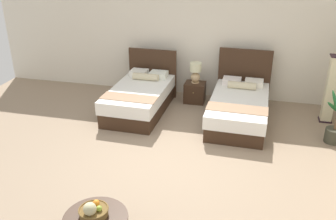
{
  "coord_description": "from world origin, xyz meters",
  "views": [
    {
      "loc": [
        1.27,
        -5.2,
        3.43
      ],
      "look_at": [
        -0.11,
        0.55,
        0.72
      ],
      "focal_mm": 39.37,
      "sensor_mm": 36.0,
      "label": 1
    }
  ],
  "objects_px": {
    "bed_near_window": "(140,97)",
    "potted_palm": "(335,128)",
    "fruit_bowl": "(93,211)",
    "table_lamp": "(196,72)",
    "bed_near_corner": "(239,107)",
    "nightstand": "(195,92)",
    "floor_lamp_corner": "(331,89)"
  },
  "relations": [
    {
      "from": "bed_near_window",
      "to": "table_lamp",
      "type": "bearing_deg",
      "value": 35.97
    },
    {
      "from": "table_lamp",
      "to": "fruit_bowl",
      "type": "xyz_separation_m",
      "value": [
        -0.43,
        -4.71,
        -0.22
      ]
    },
    {
      "from": "nightstand",
      "to": "potted_palm",
      "type": "xyz_separation_m",
      "value": [
        2.84,
        -1.27,
        0.05
      ]
    },
    {
      "from": "bed_near_corner",
      "to": "fruit_bowl",
      "type": "xyz_separation_m",
      "value": [
        -1.49,
        -3.94,
        0.21
      ]
    },
    {
      "from": "bed_near_corner",
      "to": "potted_palm",
      "type": "relative_size",
      "value": 2.27
    },
    {
      "from": "floor_lamp_corner",
      "to": "bed_near_window",
      "type": "bearing_deg",
      "value": -173.88
    },
    {
      "from": "table_lamp",
      "to": "bed_near_corner",
      "type": "bearing_deg",
      "value": -36.17
    },
    {
      "from": "bed_near_window",
      "to": "floor_lamp_corner",
      "type": "distance_m",
      "value": 3.96
    },
    {
      "from": "bed_near_window",
      "to": "bed_near_corner",
      "type": "bearing_deg",
      "value": 0.33
    },
    {
      "from": "floor_lamp_corner",
      "to": "fruit_bowl",
      "type": "bearing_deg",
      "value": -126.91
    },
    {
      "from": "bed_near_window",
      "to": "potted_palm",
      "type": "distance_m",
      "value": 3.96
    },
    {
      "from": "bed_near_window",
      "to": "nightstand",
      "type": "distance_m",
      "value": 1.33
    },
    {
      "from": "nightstand",
      "to": "table_lamp",
      "type": "distance_m",
      "value": 0.5
    },
    {
      "from": "bed_near_corner",
      "to": "floor_lamp_corner",
      "type": "relative_size",
      "value": 1.55
    },
    {
      "from": "nightstand",
      "to": "fruit_bowl",
      "type": "bearing_deg",
      "value": -95.21
    },
    {
      "from": "bed_near_corner",
      "to": "potted_palm",
      "type": "distance_m",
      "value": 1.86
    },
    {
      "from": "table_lamp",
      "to": "fruit_bowl",
      "type": "distance_m",
      "value": 4.73
    },
    {
      "from": "potted_palm",
      "to": "fruit_bowl",
      "type": "bearing_deg",
      "value": -133.73
    },
    {
      "from": "floor_lamp_corner",
      "to": "potted_palm",
      "type": "height_order",
      "value": "floor_lamp_corner"
    },
    {
      "from": "bed_near_corner",
      "to": "nightstand",
      "type": "distance_m",
      "value": 1.3
    },
    {
      "from": "bed_near_corner",
      "to": "table_lamp",
      "type": "height_order",
      "value": "bed_near_corner"
    },
    {
      "from": "table_lamp",
      "to": "fruit_bowl",
      "type": "relative_size",
      "value": 1.29
    },
    {
      "from": "bed_near_corner",
      "to": "floor_lamp_corner",
      "type": "xyz_separation_m",
      "value": [
        1.78,
        0.41,
        0.4
      ]
    },
    {
      "from": "nightstand",
      "to": "floor_lamp_corner",
      "type": "xyz_separation_m",
      "value": [
        2.84,
        -0.34,
        0.47
      ]
    },
    {
      "from": "bed_near_window",
      "to": "fruit_bowl",
      "type": "distance_m",
      "value": 3.98
    },
    {
      "from": "bed_near_window",
      "to": "nightstand",
      "type": "xyz_separation_m",
      "value": [
        1.08,
        0.77,
        -0.08
      ]
    },
    {
      "from": "table_lamp",
      "to": "floor_lamp_corner",
      "type": "relative_size",
      "value": 0.33
    },
    {
      "from": "potted_palm",
      "to": "nightstand",
      "type": "bearing_deg",
      "value": 155.86
    },
    {
      "from": "table_lamp",
      "to": "bed_near_window",
      "type": "bearing_deg",
      "value": -144.03
    },
    {
      "from": "table_lamp",
      "to": "floor_lamp_corner",
      "type": "distance_m",
      "value": 2.86
    },
    {
      "from": "fruit_bowl",
      "to": "potted_palm",
      "type": "bearing_deg",
      "value": 46.27
    },
    {
      "from": "bed_near_window",
      "to": "floor_lamp_corner",
      "type": "bearing_deg",
      "value": 6.12
    }
  ]
}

